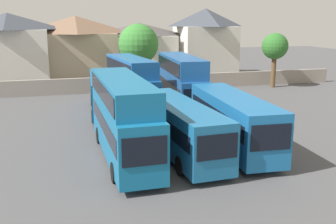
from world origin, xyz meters
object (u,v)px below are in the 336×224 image
house_terrace_left (10,49)px  house_terrace_far_right (205,42)px  bus_1 (123,114)px  bus_6 (181,79)px  tree_left_of_lot (138,44)px  house_terrace_right (139,50)px  bus_2 (179,125)px  tree_behind_wall (275,47)px  bus_4 (105,92)px  bus_5 (131,81)px  house_terrace_centre (77,48)px  bus_3 (233,119)px

house_terrace_left → house_terrace_far_right: bearing=1.4°
bus_1 → bus_6: (7.67, 12.56, 0.01)m
tree_left_of_lot → house_terrace_right: bearing=77.9°
bus_2 → tree_behind_wall: (18.85, 20.95, 3.12)m
tree_left_of_lot → bus_2: bearing=-95.8°
house_terrace_left → tree_behind_wall: (31.80, -11.17, 0.34)m
bus_4 → bus_6: size_ratio=0.98×
house_terrace_right → bus_6: bearing=-90.6°
bus_2 → bus_5: bus_5 is taller
house_terrace_far_right → tree_behind_wall: house_terrace_far_right is taller
tree_left_of_lot → bus_4: bearing=-114.2°
bus_6 → house_terrace_left: house_terrace_left is taller
bus_1 → house_terrace_centre: size_ratio=1.04×
house_terrace_centre → bus_3: bearing=-76.0°
bus_5 → tree_behind_wall: bearing=106.6°
bus_4 → bus_6: bearing=95.1°
tree_left_of_lot → bus_6: bearing=-83.0°
tree_behind_wall → tree_left_of_lot: bearing=164.5°
bus_1 → bus_3: bus_1 is taller
house_terrace_left → tree_behind_wall: 33.71m
house_terrace_centre → tree_behind_wall: (23.34, -12.27, 0.50)m
bus_3 → house_terrace_centre: bearing=-162.8°
bus_5 → house_terrace_right: house_terrace_right is taller
bus_6 → house_terrace_right: bearing=-176.3°
house_terrace_left → bus_5: bearing=-56.8°
bus_6 → house_terrace_far_right: size_ratio=1.13×
house_terrace_far_right → bus_4: bearing=-130.7°
bus_3 → bus_5: size_ratio=1.06×
bus_4 → house_terrace_right: size_ratio=1.04×
house_terrace_left → house_terrace_centre: bearing=7.4°
house_terrace_far_right → bus_2: bearing=-113.4°
bus_5 → tree_behind_wall: 21.06m
bus_1 → house_terrace_far_right: 37.19m
house_terrace_left → tree_left_of_lot: size_ratio=1.27×
tree_behind_wall → bus_5: bearing=-158.4°
bus_4 → house_terrace_centre: (-1.34, 20.58, 2.56)m
bus_6 → tree_left_of_lot: (-1.55, 12.72, 2.58)m
bus_4 → tree_left_of_lot: (5.75, 12.81, 3.43)m
bus_1 → bus_4: bus_1 is taller
bus_2 → bus_5: 13.28m
bus_1 → house_terrace_far_right: (17.70, 32.63, 2.25)m
bus_3 → house_terrace_far_right: house_terrace_far_right is taller
house_terrace_right → tree_left_of_lot: 8.60m
tree_left_of_lot → house_terrace_centre: bearing=132.4°
bus_6 → house_terrace_far_right: bearing=157.8°
house_terrace_far_right → tree_behind_wall: (4.67, -11.85, -0.04)m
house_terrace_far_right → bus_1: bearing=-118.5°
house_terrace_right → house_terrace_far_right: bearing=-5.5°
bus_4 → house_terrace_left: house_terrace_left is taller
house_terrace_far_right → tree_behind_wall: size_ratio=1.47×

